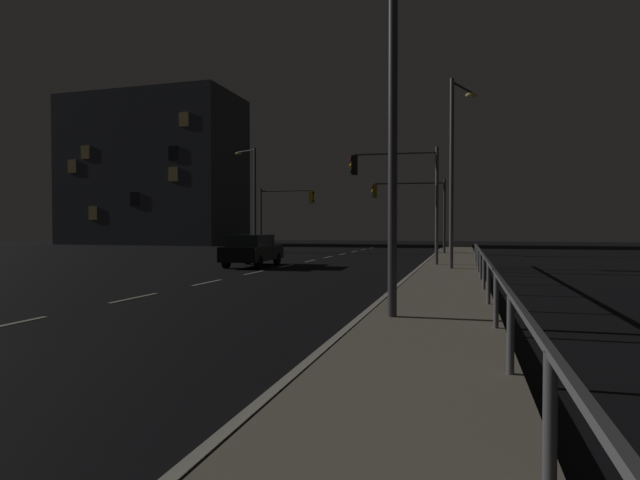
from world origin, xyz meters
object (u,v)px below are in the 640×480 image
at_px(street_lamp_median, 252,190).
at_px(building_distant, 154,171).
at_px(traffic_light_far_right, 399,182).
at_px(street_lamp_mid_block, 392,61).
at_px(car, 252,250).
at_px(traffic_light_mid_left, 411,200).
at_px(traffic_light_near_left, 285,206).
at_px(street_lamp_corner, 455,156).

xyz_separation_m(street_lamp_median, building_distant, (-19.77, 16.08, 3.85)).
bearing_deg(traffic_light_far_right, street_lamp_mid_block, -83.34).
bearing_deg(street_lamp_mid_block, traffic_light_far_right, 96.66).
relative_size(car, traffic_light_mid_left, 0.87).
relative_size(traffic_light_far_right, street_lamp_mid_block, 0.67).
bearing_deg(street_lamp_median, street_lamp_mid_block, -61.21).
height_order(traffic_light_far_right, traffic_light_mid_left, traffic_light_far_right).
distance_m(car, traffic_light_near_left, 14.82).
bearing_deg(street_lamp_median, traffic_light_near_left, 13.15).
distance_m(traffic_light_far_right, street_lamp_corner, 3.32).
bearing_deg(street_lamp_corner, building_distant, 140.12).
distance_m(traffic_light_far_right, traffic_light_near_left, 16.13).
height_order(car, street_lamp_corner, street_lamp_corner).
relative_size(traffic_light_near_left, street_lamp_corner, 0.62).
relative_size(car, traffic_light_near_left, 0.89).
bearing_deg(street_lamp_median, street_lamp_corner, -40.82).
bearing_deg(building_distant, traffic_light_mid_left, -27.26).
distance_m(car, traffic_light_far_right, 7.89).
xyz_separation_m(traffic_light_far_right, street_lamp_corner, (2.68, -1.73, 0.93)).
bearing_deg(building_distant, traffic_light_far_right, -40.40).
bearing_deg(car, traffic_light_far_right, 14.79).
bearing_deg(traffic_light_near_left, traffic_light_mid_left, -6.12).
bearing_deg(street_lamp_median, building_distant, 140.88).
relative_size(traffic_light_far_right, street_lamp_median, 0.69).
relative_size(street_lamp_corner, street_lamp_mid_block, 0.97).
xyz_separation_m(traffic_light_far_right, street_lamp_mid_block, (1.74, -14.92, 0.97)).
xyz_separation_m(street_lamp_corner, street_lamp_median, (-15.58, 13.46, -0.21)).
bearing_deg(car, street_lamp_median, 113.78).
relative_size(traffic_light_near_left, street_lamp_median, 0.62).
bearing_deg(car, building_distant, 130.98).
xyz_separation_m(traffic_light_near_left, street_lamp_mid_block, (12.16, -27.23, 1.49)).
bearing_deg(traffic_light_near_left, street_lamp_corner, -47.00).
xyz_separation_m(traffic_light_near_left, street_lamp_median, (-2.49, -0.58, 1.25)).
bearing_deg(traffic_light_far_right, car, -165.21).
distance_m(traffic_light_far_right, street_lamp_mid_block, 15.05).
xyz_separation_m(traffic_light_mid_left, street_lamp_median, (-12.35, 0.48, 1.00)).
bearing_deg(street_lamp_mid_block, car, 123.52).
bearing_deg(traffic_light_far_right, street_lamp_median, 137.73).
bearing_deg(building_distant, street_lamp_mid_block, -51.15).
xyz_separation_m(car, street_lamp_median, (-5.97, 13.56, 4.02)).
bearing_deg(street_lamp_mid_block, traffic_light_near_left, 114.06).
distance_m(street_lamp_corner, street_lamp_median, 20.59).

